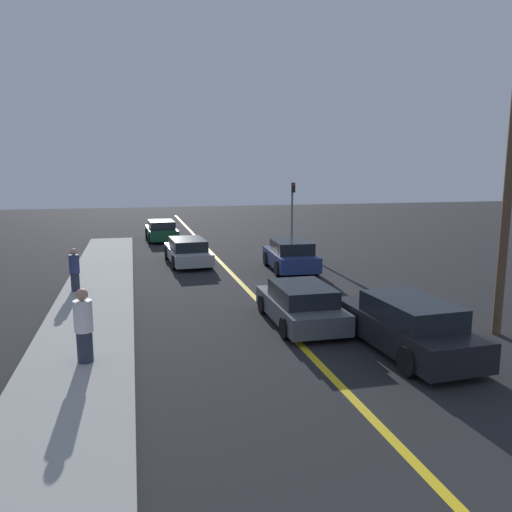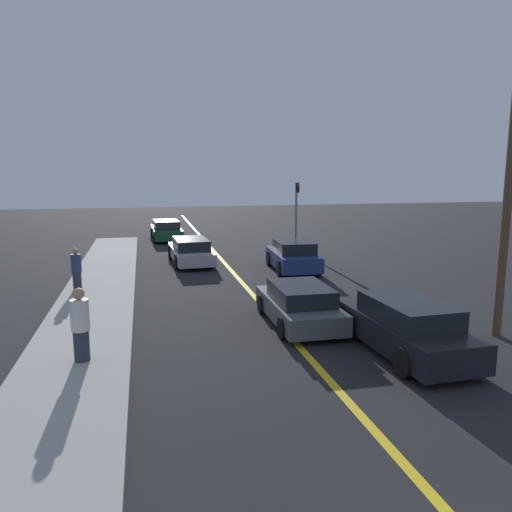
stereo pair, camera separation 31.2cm
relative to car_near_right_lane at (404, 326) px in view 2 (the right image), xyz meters
name	(u,v)px [view 2 (the right image)]	position (x,y,z in m)	size (l,w,h in m)	color
road_center_line	(237,277)	(-2.42, 9.63, -0.67)	(0.20, 60.00, 0.01)	gold
sidewalk_left	(97,297)	(-7.95, 7.13, -0.60)	(2.58, 31.00, 0.15)	#9E9E99
car_near_right_lane	(404,326)	(0.00, 0.00, 0.00)	(1.99, 4.64, 1.40)	black
car_ahead_center	(299,305)	(-1.84, 2.81, -0.09)	(1.88, 4.04, 1.22)	#4C5156
car_far_distant	(293,256)	(0.33, 10.54, -0.01)	(2.10, 4.04, 1.38)	navy
car_parked_left_lot	(191,251)	(-4.04, 13.30, -0.06)	(2.04, 4.73, 1.25)	#9E9EA3
car_oncoming_far	(166,230)	(-4.80, 21.95, -0.05)	(2.02, 4.36, 1.29)	#144728
pedestrian_near_curb	(80,325)	(-7.76, 0.83, 0.33)	(0.42, 0.42, 1.73)	#282D3D
pedestrian_mid_group	(77,269)	(-8.71, 8.09, 0.26)	(0.36, 0.36, 1.58)	#282D3D
traffic_light	(296,208)	(2.28, 16.34, 1.68)	(0.18, 0.40, 3.81)	slate
utility_pole	(508,194)	(3.18, 0.60, 3.24)	(0.24, 0.24, 7.83)	brown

